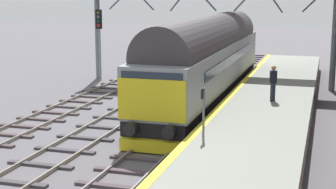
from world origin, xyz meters
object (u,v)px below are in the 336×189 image
(diesel_locomotive, at_px, (207,58))
(signal_post_mid, at_px, (99,35))
(waiting_passenger, at_px, (273,80))
(platform_number_sign, at_px, (203,104))

(diesel_locomotive, xyz_separation_m, signal_post_mid, (-8.55, 5.20, 0.61))
(waiting_passenger, bearing_deg, signal_post_mid, 82.64)
(signal_post_mid, height_order, waiting_passenger, signal_post_mid)
(signal_post_mid, distance_m, platform_number_sign, 18.49)
(platform_number_sign, height_order, waiting_passenger, platform_number_sign)
(diesel_locomotive, distance_m, platform_number_sign, 10.09)
(diesel_locomotive, distance_m, signal_post_mid, 10.03)
(signal_post_mid, bearing_deg, waiting_passenger, -33.88)
(signal_post_mid, distance_m, waiting_passenger, 14.95)
(diesel_locomotive, xyz_separation_m, waiting_passenger, (3.83, -3.11, -0.49))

